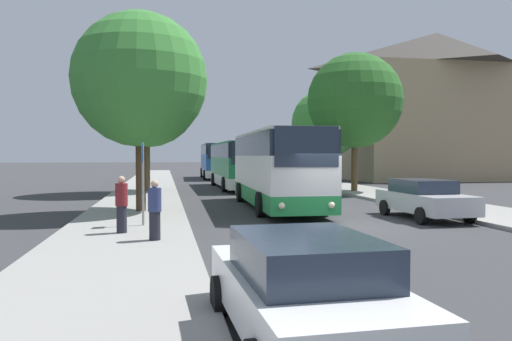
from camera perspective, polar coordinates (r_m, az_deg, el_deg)
The scene contains 15 objects.
ground_plane at distance 17.05m, azimuth 9.68°, elevation -6.49°, with size 300.00×300.00×0.00m, color #38383A.
sidewalk_left at distance 16.06m, azimuth -14.66°, elevation -6.76°, with size 4.00×120.00×0.15m, color gray.
building_right_background at distance 54.87m, azimuth 19.90°, elevation 6.95°, with size 19.56×13.65×14.95m.
bus_front at distance 22.96m, azimuth 2.38°, elevation 0.33°, with size 3.08×10.98×3.49m.
bus_middle at distance 36.41m, azimuth -2.34°, elevation 0.75°, with size 2.87×11.99×3.33m.
bus_rear at distance 51.39m, azimuth -4.63°, elevation 1.17°, with size 3.03×10.61×3.55m.
parked_car_left_curb at distance 6.59m, azimuth 5.45°, elevation -13.15°, with size 2.11×4.36×1.44m.
parked_car_right_near at distance 20.15m, azimuth 18.65°, elevation -3.03°, with size 2.17×4.58×1.50m.
bus_stop_sign at distance 16.66m, azimuth -12.80°, elevation -0.41°, with size 0.08×0.45×2.70m.
pedestrian_waiting_near at distance 15.24m, azimuth -15.11°, elevation -3.75°, with size 0.36×0.36×1.68m.
pedestrian_waiting_far at distance 13.75m, azimuth -11.50°, elevation -4.45°, with size 0.36×0.36×1.62m.
tree_left_near at distance 32.45m, azimuth -12.42°, elevation 8.51°, with size 6.71×6.71×9.48m.
tree_left_far at distance 21.17m, azimuth -13.11°, elevation 10.04°, with size 5.49×5.49×8.10m.
tree_right_near at distance 43.43m, azimuth 8.01°, elevation 5.36°, with size 5.93×5.93×7.98m.
tree_right_mid at distance 32.69m, azimuth 11.23°, elevation 7.82°, with size 6.05×6.05×8.78m.
Camera 1 is at (-5.82, -15.84, 2.45)m, focal length 35.00 mm.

